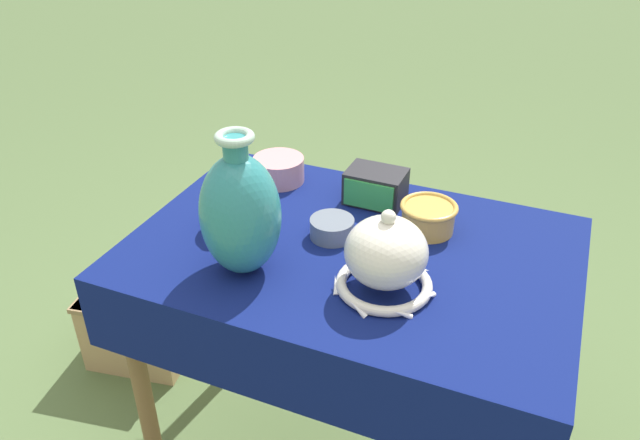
{
  "coord_description": "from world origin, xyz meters",
  "views": [
    {
      "loc": [
        0.39,
        -1.11,
        1.5
      ],
      "look_at": [
        -0.04,
        -0.11,
        0.83
      ],
      "focal_mm": 35.0,
      "sensor_mm": 36.0,
      "label": 1
    }
  ],
  "objects": [
    {
      "name": "mosaic_tile_box",
      "position": [
        -0.02,
        0.21,
        0.75
      ],
      "size": [
        0.15,
        0.11,
        0.09
      ],
      "rotation": [
        0.0,
        0.0,
        -0.02
      ],
      "color": "#232328",
      "rests_on": "display_table"
    },
    {
      "name": "pot_squat_slate",
      "position": [
        -0.06,
        0.02,
        0.73
      ],
      "size": [
        0.1,
        0.1,
        0.05
      ],
      "primitive_type": "cylinder",
      "color": "slate",
      "rests_on": "display_table"
    },
    {
      "name": "jar_round_cobalt",
      "position": [
        -0.28,
        -0.03,
        0.77
      ],
      "size": [
        0.13,
        0.13,
        0.13
      ],
      "color": "#3851A8",
      "rests_on": "display_table"
    },
    {
      "name": "vase_tall_bulbous",
      "position": [
        -0.18,
        -0.17,
        0.85
      ],
      "size": [
        0.17,
        0.17,
        0.31
      ],
      "color": "teal",
      "rests_on": "display_table"
    },
    {
      "name": "vase_dome_bell",
      "position": [
        0.11,
        -0.12,
        0.78
      ],
      "size": [
        0.21,
        0.21,
        0.19
      ],
      "color": "white",
      "rests_on": "display_table"
    },
    {
      "name": "cup_wide_ochre",
      "position": [
        0.14,
        0.13,
        0.75
      ],
      "size": [
        0.13,
        0.13,
        0.07
      ],
      "color": "gold",
      "rests_on": "display_table"
    },
    {
      "name": "wooden_crate",
      "position": [
        -0.77,
        0.12,
        0.14
      ],
      "size": [
        0.37,
        0.33,
        0.26
      ],
      "rotation": [
        0.0,
        0.0,
        0.17
      ],
      "color": "tan",
      "rests_on": "ground_plane"
    },
    {
      "name": "pot_squat_rose",
      "position": [
        -0.29,
        0.22,
        0.74
      ],
      "size": [
        0.14,
        0.14,
        0.07
      ],
      "primitive_type": "cylinder",
      "color": "#D19399",
      "rests_on": "display_table"
    },
    {
      "name": "display_table",
      "position": [
        0.0,
        -0.01,
        0.62
      ],
      "size": [
        0.99,
        0.68,
        0.71
      ],
      "color": "olive",
      "rests_on": "ground_plane"
    }
  ]
}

